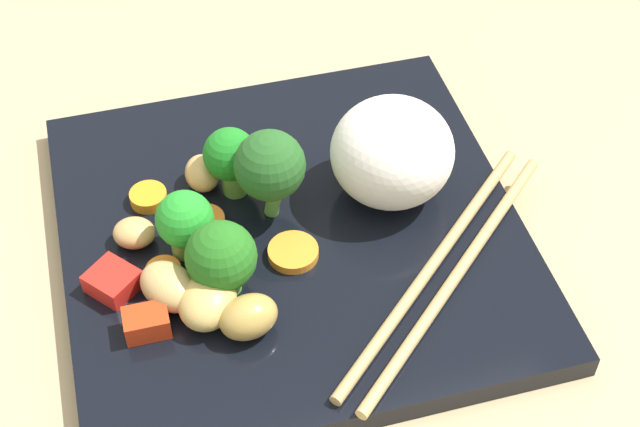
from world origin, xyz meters
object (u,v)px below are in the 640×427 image
at_px(rice_mound, 392,152).
at_px(chopstick_pair, 445,270).
at_px(square_plate, 292,235).
at_px(carrot_slice_2, 205,220).
at_px(broccoli_floret_2, 230,157).

bearing_deg(rice_mound, chopstick_pair, -85.18).
xyz_separation_m(square_plate, chopstick_pair, (0.08, -0.06, 0.01)).
relative_size(rice_mound, chopstick_pair, 0.42).
xyz_separation_m(square_plate, rice_mound, (0.07, 0.01, 0.04)).
relative_size(square_plate, carrot_slice_2, 11.08).
height_order(rice_mound, carrot_slice_2, rice_mound).
bearing_deg(rice_mound, square_plate, -171.12).
xyz_separation_m(carrot_slice_2, chopstick_pair, (0.13, -0.08, 0.00)).
bearing_deg(chopstick_pair, broccoli_floret_2, 93.41).
bearing_deg(rice_mound, carrot_slice_2, 175.76).
relative_size(square_plate, chopstick_pair, 1.51).
relative_size(broccoli_floret_2, chopstick_pair, 0.25).
height_order(carrot_slice_2, chopstick_pair, chopstick_pair).
bearing_deg(chopstick_pair, rice_mound, 54.97).
distance_m(broccoli_floret_2, chopstick_pair, 0.15).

